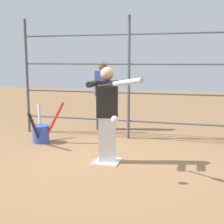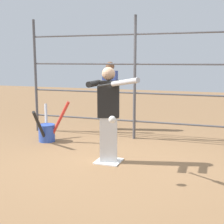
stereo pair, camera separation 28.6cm
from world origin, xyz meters
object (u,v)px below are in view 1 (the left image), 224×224
(bat_bucket, at_px, (41,132))
(bystander_behind_fence, at_px, (103,95))
(baseball_bat_swinging, at_px, (124,83))
(batter, at_px, (107,112))
(softball_in_flight, at_px, (115,119))

(bat_bucket, height_order, bystander_behind_fence, bystander_behind_fence)
(baseball_bat_swinging, bearing_deg, batter, -59.00)
(batter, distance_m, bat_bucket, 1.91)
(baseball_bat_swinging, bearing_deg, bystander_behind_fence, -68.20)
(baseball_bat_swinging, height_order, bystander_behind_fence, bystander_behind_fence)
(softball_in_flight, bearing_deg, bat_bucket, -39.64)
(bat_bucket, bearing_deg, batter, 152.95)
(baseball_bat_swinging, distance_m, bat_bucket, 2.81)
(bat_bucket, relative_size, bystander_behind_fence, 0.62)
(softball_in_flight, relative_size, bat_bucket, 0.10)
(baseball_bat_swinging, distance_m, bystander_behind_fence, 3.32)
(batter, xyz_separation_m, bat_bucket, (1.61, -0.82, -0.61))
(baseball_bat_swinging, height_order, bat_bucket, baseball_bat_swinging)
(bat_bucket, bearing_deg, softball_in_flight, 140.36)
(batter, relative_size, softball_in_flight, 15.98)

